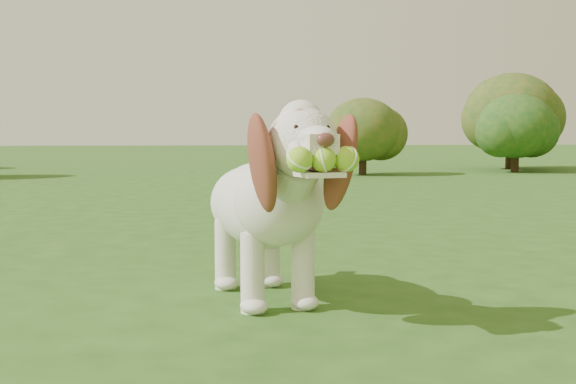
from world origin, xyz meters
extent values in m
plane|color=#274D16|center=(0.00, 0.00, 0.00)|extent=(80.00, 80.00, 0.00)
ellipsoid|color=silver|center=(-0.32, -0.49, 0.38)|extent=(0.46, 0.71, 0.35)
ellipsoid|color=silver|center=(-0.28, -0.73, 0.42)|extent=(0.40, 0.40, 0.34)
ellipsoid|color=silver|center=(-0.37, -0.26, 0.37)|extent=(0.36, 0.36, 0.31)
cylinder|color=silver|center=(-0.25, -0.86, 0.51)|extent=(0.23, 0.30, 0.27)
sphere|color=silver|center=(-0.23, -0.99, 0.64)|extent=(0.28, 0.28, 0.24)
sphere|color=silver|center=(-0.23, -0.97, 0.71)|extent=(0.18, 0.18, 0.16)
cube|color=silver|center=(-0.20, -1.12, 0.64)|extent=(0.12, 0.16, 0.07)
ellipsoid|color=#592D28|center=(-0.19, -1.20, 0.65)|extent=(0.06, 0.05, 0.04)
cube|color=silver|center=(-0.20, -1.14, 0.54)|extent=(0.16, 0.17, 0.02)
ellipsoid|color=brown|center=(-0.37, -1.01, 0.57)|extent=(0.16, 0.25, 0.37)
ellipsoid|color=brown|center=(-0.09, -0.95, 0.57)|extent=(0.17, 0.23, 0.37)
cylinder|color=silver|center=(-0.39, -0.12, 0.41)|extent=(0.09, 0.18, 0.13)
cylinder|color=silver|center=(-0.38, -0.73, 0.15)|extent=(0.11, 0.11, 0.30)
cylinder|color=silver|center=(-0.18, -0.70, 0.15)|extent=(0.11, 0.11, 0.30)
cylinder|color=silver|center=(-0.46, -0.30, 0.15)|extent=(0.11, 0.11, 0.30)
cylinder|color=silver|center=(-0.26, -0.26, 0.15)|extent=(0.11, 0.11, 0.30)
sphere|color=#9ED432|center=(-0.27, -1.19, 0.59)|extent=(0.10, 0.10, 0.08)
sphere|color=#9ED432|center=(-0.19, -1.18, 0.59)|extent=(0.10, 0.10, 0.08)
sphere|color=#9ED432|center=(-0.12, -1.16, 0.59)|extent=(0.10, 0.10, 0.08)
cylinder|color=#382314|center=(5.49, 9.79, 0.30)|extent=(0.18, 0.18, 0.59)
ellipsoid|color=#164717|center=(5.49, 9.79, 1.08)|extent=(1.77, 1.77, 1.51)
cylinder|color=#382314|center=(5.04, 8.62, 0.22)|extent=(0.14, 0.14, 0.44)
ellipsoid|color=#164717|center=(5.04, 8.62, 0.81)|extent=(1.32, 1.32, 1.12)
cylinder|color=#382314|center=(2.19, 8.16, 0.20)|extent=(0.13, 0.13, 0.41)
ellipsoid|color=#164717|center=(2.19, 8.16, 0.74)|extent=(1.22, 1.22, 1.03)
camera|label=1|loc=(-0.60, -3.39, 0.67)|focal=45.00mm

